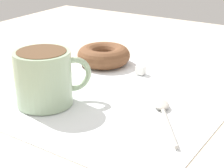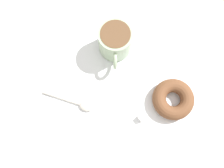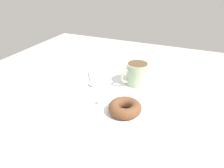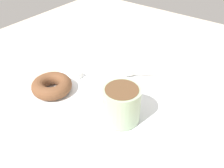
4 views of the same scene
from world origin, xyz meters
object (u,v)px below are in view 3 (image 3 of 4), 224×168
Objects in this scene: spoon at (91,82)px; coffee_cup at (137,73)px; donut at (125,108)px; sugar_cube at (101,102)px.

coffee_cup is at bearing 21.42° from spoon.
spoon is (-19.53, 13.72, -1.35)cm from donut.
coffee_cup is 1.00× the size of donut.
sugar_cube is (10.46, -12.54, 0.38)cm from spoon.
sugar_cube reaches higher than spoon.
coffee_cup is 0.86× the size of spoon.
sugar_cube is at bearing -108.42° from coffee_cup.
donut is (2.69, -20.33, -2.63)cm from coffee_cup.
spoon is 7.85× the size of sugar_cube.
sugar_cube is (-6.38, -19.15, -3.60)cm from coffee_cup.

